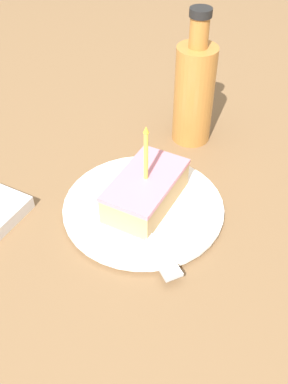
{
  "coord_description": "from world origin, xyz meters",
  "views": [
    {
      "loc": [
        0.2,
        -0.41,
        0.46
      ],
      "look_at": [
        -0.02,
        0.0,
        0.04
      ],
      "focal_mm": 42.0,
      "sensor_mm": 36.0,
      "label": 1
    }
  ],
  "objects_px": {
    "bottle": "(194,91)",
    "plate": "(144,207)",
    "fork": "(146,233)",
    "cake_slice": "(146,190)"
  },
  "relations": [
    {
      "from": "cake_slice",
      "to": "fork",
      "type": "xyz_separation_m",
      "value": [
        0.03,
        -0.05,
        -0.02
      ]
    },
    {
      "from": "fork",
      "to": "plate",
      "type": "bearing_deg",
      "value": 121.02
    },
    {
      "from": "fork",
      "to": "bottle",
      "type": "relative_size",
      "value": 0.74
    },
    {
      "from": "plate",
      "to": "cake_slice",
      "type": "distance_m",
      "value": 0.03
    },
    {
      "from": "bottle",
      "to": "plate",
      "type": "bearing_deg",
      "value": -85.88
    },
    {
      "from": "cake_slice",
      "to": "fork",
      "type": "height_order",
      "value": "cake_slice"
    },
    {
      "from": "cake_slice",
      "to": "plate",
      "type": "bearing_deg",
      "value": -99.59
    },
    {
      "from": "plate",
      "to": "fork",
      "type": "bearing_deg",
      "value": -58.98
    },
    {
      "from": "cake_slice",
      "to": "bottle",
      "type": "height_order",
      "value": "bottle"
    },
    {
      "from": "plate",
      "to": "fork",
      "type": "xyz_separation_m",
      "value": [
        0.03,
        -0.05,
        0.01
      ]
    }
  ]
}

